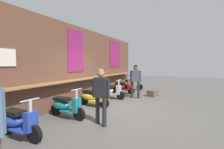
{
  "coord_description": "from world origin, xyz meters",
  "views": [
    {
      "loc": [
        -5.66,
        -2.57,
        1.74
      ],
      "look_at": [
        2.14,
        1.2,
        1.18
      ],
      "focal_mm": 26.46,
      "sensor_mm": 36.0,
      "label": 1
    }
  ],
  "objects_px": {
    "scooter_yellow": "(92,97)",
    "scooter_silver": "(110,91)",
    "merchandise_crate": "(153,93)",
    "scooter_maroon": "(122,87)",
    "shopper_with_handbag": "(135,78)",
    "shopper_passing": "(101,91)",
    "scooter_orange": "(131,84)",
    "scooter_blue": "(17,122)",
    "scooter_teal": "(65,106)"
  },
  "relations": [
    {
      "from": "scooter_yellow",
      "to": "scooter_silver",
      "type": "distance_m",
      "value": 1.67
    },
    {
      "from": "scooter_silver",
      "to": "merchandise_crate",
      "type": "bearing_deg",
      "value": 42.29
    },
    {
      "from": "scooter_maroon",
      "to": "scooter_silver",
      "type": "bearing_deg",
      "value": -86.26
    },
    {
      "from": "shopper_with_handbag",
      "to": "shopper_passing",
      "type": "relative_size",
      "value": 1.05
    },
    {
      "from": "shopper_passing",
      "to": "scooter_maroon",
      "type": "bearing_deg",
      "value": -165.05
    },
    {
      "from": "scooter_teal",
      "to": "scooter_maroon",
      "type": "distance_m",
      "value": 4.83
    },
    {
      "from": "scooter_blue",
      "to": "scooter_teal",
      "type": "xyz_separation_m",
      "value": [
        1.63,
        -0.0,
        0.0
      ]
    },
    {
      "from": "scooter_blue",
      "to": "merchandise_crate",
      "type": "height_order",
      "value": "scooter_blue"
    },
    {
      "from": "scooter_yellow",
      "to": "scooter_maroon",
      "type": "height_order",
      "value": "same"
    },
    {
      "from": "scooter_yellow",
      "to": "shopper_passing",
      "type": "xyz_separation_m",
      "value": [
        -1.66,
        -1.36,
        0.59
      ]
    },
    {
      "from": "scooter_silver",
      "to": "shopper_passing",
      "type": "height_order",
      "value": "shopper_passing"
    },
    {
      "from": "scooter_yellow",
      "to": "shopper_with_handbag",
      "type": "distance_m",
      "value": 2.65
    },
    {
      "from": "scooter_yellow",
      "to": "scooter_orange",
      "type": "height_order",
      "value": "same"
    },
    {
      "from": "shopper_with_handbag",
      "to": "shopper_passing",
      "type": "bearing_deg",
      "value": -18.89
    },
    {
      "from": "shopper_passing",
      "to": "scooter_teal",
      "type": "bearing_deg",
      "value": -92.91
    },
    {
      "from": "shopper_passing",
      "to": "merchandise_crate",
      "type": "distance_m",
      "value": 4.92
    },
    {
      "from": "shopper_with_handbag",
      "to": "scooter_yellow",
      "type": "bearing_deg",
      "value": -47.88
    },
    {
      "from": "scooter_orange",
      "to": "shopper_passing",
      "type": "xyz_separation_m",
      "value": [
        -6.54,
        -1.36,
        0.59
      ]
    },
    {
      "from": "scooter_blue",
      "to": "shopper_passing",
      "type": "height_order",
      "value": "shopper_passing"
    },
    {
      "from": "scooter_blue",
      "to": "shopper_with_handbag",
      "type": "relative_size",
      "value": 0.83
    },
    {
      "from": "shopper_with_handbag",
      "to": "merchandise_crate",
      "type": "height_order",
      "value": "shopper_with_handbag"
    },
    {
      "from": "scooter_maroon",
      "to": "shopper_passing",
      "type": "height_order",
      "value": "shopper_passing"
    },
    {
      "from": "scooter_teal",
      "to": "scooter_silver",
      "type": "bearing_deg",
      "value": 92.89
    },
    {
      "from": "shopper_with_handbag",
      "to": "scooter_blue",
      "type": "bearing_deg",
      "value": -33.87
    },
    {
      "from": "scooter_teal",
      "to": "shopper_with_handbag",
      "type": "xyz_separation_m",
      "value": [
        3.93,
        -1.09,
        0.64
      ]
    },
    {
      "from": "scooter_blue",
      "to": "shopper_with_handbag",
      "type": "distance_m",
      "value": 5.7
    },
    {
      "from": "scooter_maroon",
      "to": "scooter_orange",
      "type": "bearing_deg",
      "value": 93.74
    },
    {
      "from": "scooter_blue",
      "to": "shopper_with_handbag",
      "type": "bearing_deg",
      "value": 79.58
    },
    {
      "from": "scooter_blue",
      "to": "merchandise_crate",
      "type": "bearing_deg",
      "value": 75.01
    },
    {
      "from": "scooter_blue",
      "to": "merchandise_crate",
      "type": "xyz_separation_m",
      "value": [
        6.4,
        -1.8,
        -0.23
      ]
    },
    {
      "from": "shopper_passing",
      "to": "scooter_blue",
      "type": "bearing_deg",
      "value": -41.51
    },
    {
      "from": "scooter_maroon",
      "to": "merchandise_crate",
      "type": "height_order",
      "value": "scooter_maroon"
    },
    {
      "from": "scooter_orange",
      "to": "shopper_with_handbag",
      "type": "relative_size",
      "value": 0.83
    },
    {
      "from": "scooter_yellow",
      "to": "scooter_maroon",
      "type": "relative_size",
      "value": 1.0
    },
    {
      "from": "scooter_yellow",
      "to": "shopper_passing",
      "type": "height_order",
      "value": "shopper_passing"
    },
    {
      "from": "scooter_maroon",
      "to": "scooter_teal",
      "type": "bearing_deg",
      "value": -86.26
    },
    {
      "from": "scooter_blue",
      "to": "scooter_yellow",
      "type": "distance_m",
      "value": 3.23
    },
    {
      "from": "shopper_with_handbag",
      "to": "merchandise_crate",
      "type": "distance_m",
      "value": 1.4
    },
    {
      "from": "scooter_blue",
      "to": "scooter_orange",
      "type": "distance_m",
      "value": 8.11
    },
    {
      "from": "scooter_teal",
      "to": "shopper_passing",
      "type": "bearing_deg",
      "value": 0.59
    },
    {
      "from": "scooter_orange",
      "to": "shopper_passing",
      "type": "bearing_deg",
      "value": -81.49
    },
    {
      "from": "scooter_orange",
      "to": "merchandise_crate",
      "type": "height_order",
      "value": "scooter_orange"
    },
    {
      "from": "scooter_teal",
      "to": "scooter_orange",
      "type": "relative_size",
      "value": 1.0
    },
    {
      "from": "merchandise_crate",
      "to": "scooter_orange",
      "type": "bearing_deg",
      "value": 46.43
    },
    {
      "from": "scooter_yellow",
      "to": "scooter_teal",
      "type": "bearing_deg",
      "value": -88.08
    },
    {
      "from": "scooter_teal",
      "to": "merchandise_crate",
      "type": "xyz_separation_m",
      "value": [
        4.77,
        -1.8,
        -0.23
      ]
    },
    {
      "from": "scooter_maroon",
      "to": "scooter_orange",
      "type": "relative_size",
      "value": 1.0
    },
    {
      "from": "scooter_maroon",
      "to": "scooter_yellow",
      "type": "bearing_deg",
      "value": -86.26
    },
    {
      "from": "scooter_yellow",
      "to": "merchandise_crate",
      "type": "bearing_deg",
      "value": 62.37
    },
    {
      "from": "scooter_orange",
      "to": "shopper_with_handbag",
      "type": "xyz_separation_m",
      "value": [
        -2.55,
        -1.09,
        0.64
      ]
    }
  ]
}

